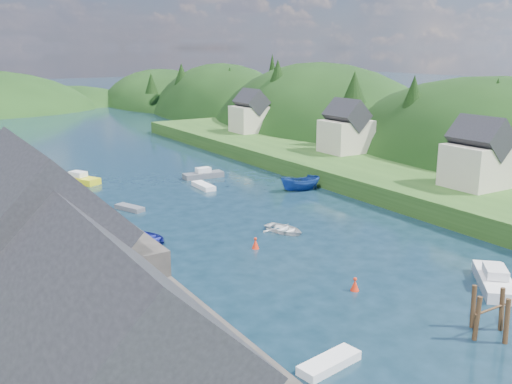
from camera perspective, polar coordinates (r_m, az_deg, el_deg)
ground at (r=78.42m, az=-8.49°, el=0.52°), size 600.00×600.00×0.00m
hillside_right at (r=123.77m, az=6.28°, el=2.10°), size 36.00×245.56×48.00m
far_hills at (r=198.80m, az=-22.49°, el=4.68°), size 103.00×68.00×44.00m
hill_trees at (r=90.61m, az=-12.34°, el=9.30°), size 89.92×145.62×12.37m
quay_left at (r=44.14m, az=-21.88°, el=-10.01°), size 12.00×110.00×2.00m
quayside_buildings at (r=29.10m, az=-21.98°, el=-9.62°), size 8.00×35.84×12.90m
terrace_right at (r=83.19m, az=10.36°, el=2.07°), size 16.00×120.00×2.40m
right_bank_cottages at (r=90.51m, az=8.38°, el=6.11°), size 9.00×59.24×8.41m
piling_cluster_far at (r=41.08m, az=22.29°, el=-11.54°), size 3.04×2.85×3.60m
channel_buoy_near at (r=45.50m, az=9.86°, el=-9.13°), size 0.70×0.70×1.10m
channel_buoy_far at (r=53.80m, az=-0.06°, el=-5.19°), size 0.70×0.70×1.10m
moored_boats at (r=53.69m, az=2.73°, el=-5.05°), size 34.64×77.74×2.26m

